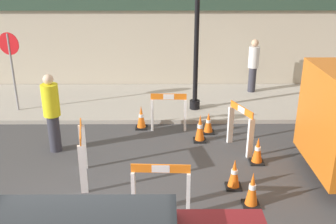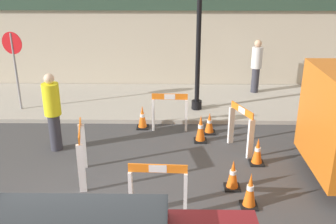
# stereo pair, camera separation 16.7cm
# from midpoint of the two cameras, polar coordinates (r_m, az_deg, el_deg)

# --- Properties ---
(sidewalk_slab) EXTENTS (18.00, 3.14, 0.11)m
(sidewalk_slab) POSITION_cam_midpoint_polar(r_m,az_deg,el_deg) (11.90, -6.42, 1.49)
(sidewalk_slab) COLOR #ADA89E
(sidewalk_slab) RESTS_ON ground_plane
(storefront_facade) EXTENTS (18.00, 0.22, 5.50)m
(storefront_facade) POSITION_cam_midpoint_polar(r_m,az_deg,el_deg) (12.88, -6.19, 15.40)
(storefront_facade) COLOR #BCB29E
(storefront_facade) RESTS_ON ground_plane
(stop_sign) EXTENTS (0.59, 0.17, 2.17)m
(stop_sign) POSITION_cam_midpoint_polar(r_m,az_deg,el_deg) (11.44, -22.22, 7.12)
(stop_sign) COLOR gray
(stop_sign) RESTS_ON sidewalk_slab
(barricade_0) EXTENTS (0.89, 0.15, 0.98)m
(barricade_0) POSITION_cam_midpoint_polar(r_m,az_deg,el_deg) (9.83, -0.39, 0.22)
(barricade_0) COLOR white
(barricade_0) RESTS_ON ground_plane
(barricade_1) EXTENTS (0.32, 0.99, 1.13)m
(barricade_1) POSITION_cam_midpoint_polar(r_m,az_deg,el_deg) (7.81, -12.92, -5.64)
(barricade_1) COLOR white
(barricade_1) RESTS_ON ground_plane
(barricade_2) EXTENTS (0.99, 0.17, 0.98)m
(barricade_2) POSITION_cam_midpoint_polar(r_m,az_deg,el_deg) (6.67, -1.78, -10.89)
(barricade_2) COLOR white
(barricade_2) RESTS_ON ground_plane
(barricade_3) EXTENTS (0.46, 0.85, 1.06)m
(barricade_3) POSITION_cam_midpoint_polar(r_m,az_deg,el_deg) (8.96, 9.94, -2.08)
(barricade_3) COLOR white
(barricade_3) RESTS_ON ground_plane
(traffic_cone_0) EXTENTS (0.30, 0.30, 0.61)m
(traffic_cone_0) POSITION_cam_midpoint_polar(r_m,az_deg,el_deg) (7.61, 8.96, -8.92)
(traffic_cone_0) COLOR black
(traffic_cone_0) RESTS_ON ground_plane
(traffic_cone_1) EXTENTS (0.30, 0.30, 0.61)m
(traffic_cone_1) POSITION_cam_midpoint_polar(r_m,az_deg,el_deg) (10.06, -4.38, -0.83)
(traffic_cone_1) COLOR black
(traffic_cone_1) RESTS_ON ground_plane
(traffic_cone_2) EXTENTS (0.30, 0.30, 0.67)m
(traffic_cone_2) POSITION_cam_midpoint_polar(r_m,az_deg,el_deg) (7.15, 11.45, -11.01)
(traffic_cone_2) COLOR black
(traffic_cone_2) RESTS_ON ground_plane
(traffic_cone_3) EXTENTS (0.30, 0.30, 0.68)m
(traffic_cone_3) POSITION_cam_midpoint_polar(r_m,az_deg,el_deg) (9.35, 4.16, -2.41)
(traffic_cone_3) COLOR black
(traffic_cone_3) RESTS_ON ground_plane
(traffic_cone_4) EXTENTS (0.30, 0.30, 0.54)m
(traffic_cone_4) POSITION_cam_midpoint_polar(r_m,az_deg,el_deg) (9.83, 5.40, -1.62)
(traffic_cone_4) COLOR black
(traffic_cone_4) RESTS_ON ground_plane
(traffic_cone_5) EXTENTS (0.30, 0.30, 0.60)m
(traffic_cone_5) POSITION_cam_midpoint_polar(r_m,az_deg,el_deg) (8.57, 12.32, -5.53)
(traffic_cone_5) COLOR black
(traffic_cone_5) RESTS_ON ground_plane
(person_worker) EXTENTS (0.45, 0.45, 1.80)m
(person_worker) POSITION_cam_midpoint_polar(r_m,az_deg,el_deg) (9.02, -17.03, 0.15)
(person_worker) COLOR #33333D
(person_worker) RESTS_ON ground_plane
(person_pedestrian) EXTENTS (0.45, 0.45, 1.67)m
(person_pedestrian) POSITION_cam_midpoint_polar(r_m,az_deg,el_deg) (12.59, 11.91, 6.85)
(person_pedestrian) COLOR #33333D
(person_pedestrian) RESTS_ON sidewalk_slab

